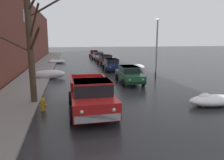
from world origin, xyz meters
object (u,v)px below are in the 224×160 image
sedan_darkblue_parked_kerbside_mid (112,65)px  sedan_red_at_far_intersection (94,54)px  pickup_truck_red_approaching_near_lane (91,95)px  sedan_green_parked_kerbside_close (129,74)px  fire_hydrant (43,104)px  bare_tree_second_along_sidewalk (30,42)px  sedan_silver_queued_behind_truck (98,56)px  sedan_maroon_parked_far_down_block (106,60)px  street_lamp_post (157,45)px

sedan_darkblue_parked_kerbside_mid → sedan_red_at_far_intersection: size_ratio=0.88×
pickup_truck_red_approaching_near_lane → sedan_red_at_far_intersection: (4.29, 32.90, -0.13)m
sedan_green_parked_kerbside_close → fire_hydrant: bearing=-136.9°
bare_tree_second_along_sidewalk → sedan_silver_queued_behind_truck: 26.55m
bare_tree_second_along_sidewalk → pickup_truck_red_approaching_near_lane: bare_tree_second_along_sidewalk is taller
sedan_green_parked_kerbside_close → pickup_truck_red_approaching_near_lane: bearing=-120.9°
sedan_green_parked_kerbside_close → sedan_silver_queued_behind_truck: size_ratio=1.05×
sedan_green_parked_kerbside_close → sedan_red_at_far_intersection: size_ratio=1.00×
bare_tree_second_along_sidewalk → sedan_darkblue_parked_kerbside_mid: bare_tree_second_along_sidewalk is taller
bare_tree_second_along_sidewalk → sedan_maroon_parked_far_down_block: bare_tree_second_along_sidewalk is taller
bare_tree_second_along_sidewalk → sedan_darkblue_parked_kerbside_mid: bearing=59.0°
sedan_silver_queued_behind_truck → street_lamp_post: bearing=-81.6°
street_lamp_post → sedan_silver_queued_behind_truck: bearing=98.4°
fire_hydrant → bare_tree_second_along_sidewalk: bearing=113.7°
bare_tree_second_along_sidewalk → sedan_darkblue_parked_kerbside_mid: size_ratio=1.72×
fire_hydrant → street_lamp_post: (9.67, 7.78, 2.79)m
sedan_green_parked_kerbside_close → sedan_darkblue_parked_kerbside_mid: same height
sedan_darkblue_parked_kerbside_mid → fire_hydrant: sedan_darkblue_parked_kerbside_mid is taller
pickup_truck_red_approaching_near_lane → sedan_darkblue_parked_kerbside_mid: 14.32m
sedan_maroon_parked_far_down_block → street_lamp_post: (2.82, -11.55, 2.39)m
sedan_red_at_far_intersection → sedan_maroon_parked_far_down_block: bearing=-89.6°
sedan_green_parked_kerbside_close → fire_hydrant: size_ratio=6.24×
sedan_darkblue_parked_kerbside_mid → sedan_maroon_parked_far_down_block: bearing=86.2°
sedan_darkblue_parked_kerbside_mid → street_lamp_post: 6.66m
fire_hydrant → sedan_red_at_far_intersection: bearing=78.2°
sedan_green_parked_kerbside_close → street_lamp_post: (3.19, 1.72, 2.39)m
bare_tree_second_along_sidewalk → sedan_red_at_far_intersection: 31.85m
pickup_truck_red_approaching_near_lane → sedan_darkblue_parked_kerbside_mid: bearing=73.9°
sedan_darkblue_parked_kerbside_mid → sedan_maroon_parked_far_down_block: same height
pickup_truck_red_approaching_near_lane → sedan_green_parked_kerbside_close: bearing=59.1°
sedan_green_parked_kerbside_close → street_lamp_post: street_lamp_post is taller
sedan_maroon_parked_far_down_block → fire_hydrant: sedan_maroon_parked_far_down_block is taller
sedan_red_at_far_intersection → street_lamp_post: street_lamp_post is taller
street_lamp_post → sedan_red_at_far_intersection: bearing=96.8°
sedan_silver_queued_behind_truck → street_lamp_post: street_lamp_post is taller
sedan_red_at_far_intersection → fire_hydrant: 32.94m
sedan_green_parked_kerbside_close → sedan_red_at_far_intersection: same height
sedan_green_parked_kerbside_close → street_lamp_post: 4.34m
sedan_green_parked_kerbside_close → sedan_silver_queued_behind_truck: same height
sedan_silver_queued_behind_truck → sedan_red_at_far_intersection: 5.55m
fire_hydrant → sedan_darkblue_parked_kerbside_mid: bearing=63.8°
sedan_green_parked_kerbside_close → fire_hydrant: (-6.48, -6.07, -0.40)m
sedan_green_parked_kerbside_close → fire_hydrant: sedan_green_parked_kerbside_close is taller
sedan_maroon_parked_far_down_block → sedan_red_at_far_intersection: 12.91m
pickup_truck_red_approaching_near_lane → sedan_maroon_parked_far_down_block: bearing=77.6°
pickup_truck_red_approaching_near_lane → sedan_green_parked_kerbside_close: pickup_truck_red_approaching_near_lane is taller
fire_hydrant → street_lamp_post: 12.72m
sedan_maroon_parked_far_down_block → sedan_red_at_far_intersection: bearing=90.4°
sedan_silver_queued_behind_truck → pickup_truck_red_approaching_near_lane: bearing=-99.2°
sedan_green_parked_kerbside_close → sedan_darkblue_parked_kerbside_mid: bearing=90.4°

